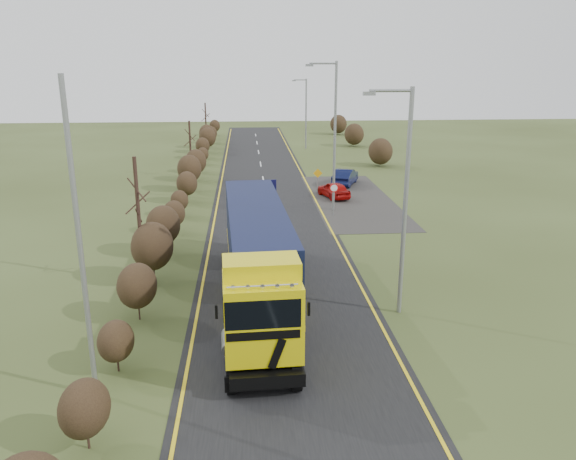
% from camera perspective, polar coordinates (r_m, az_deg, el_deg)
% --- Properties ---
extents(ground, '(160.00, 160.00, 0.00)m').
position_cam_1_polar(ground, '(23.61, -0.18, -8.59)').
color(ground, '#38431C').
rests_on(ground, ground).
extents(road, '(8.00, 120.00, 0.02)m').
position_cam_1_polar(road, '(32.91, -1.46, -1.14)').
color(road, black).
rests_on(road, ground).
extents(layby, '(6.00, 18.00, 0.02)m').
position_cam_1_polar(layby, '(43.26, 6.48, 3.12)').
color(layby, '#302D2A').
rests_on(layby, ground).
extents(lane_markings, '(7.52, 116.00, 0.01)m').
position_cam_1_polar(lane_markings, '(32.61, -1.43, -1.27)').
color(lane_markings, yellow).
rests_on(lane_markings, road).
extents(hedgerow, '(2.24, 102.04, 6.05)m').
position_cam_1_polar(hedgerow, '(30.71, -12.52, 0.28)').
color(hedgerow, black).
rests_on(hedgerow, ground).
extents(lorry, '(3.04, 14.88, 4.12)m').
position_cam_1_polar(lorry, '(23.73, -3.11, -2.39)').
color(lorry, black).
rests_on(lorry, ground).
extents(car_red_hatchback, '(2.41, 3.87, 1.23)m').
position_cam_1_polar(car_red_hatchback, '(43.60, 4.67, 4.09)').
color(car_red_hatchback, '#A00908').
rests_on(car_red_hatchback, ground).
extents(car_blue_sedan, '(2.96, 4.44, 1.38)m').
position_cam_1_polar(car_blue_sedan, '(48.30, 5.83, 5.39)').
color(car_blue_sedan, black).
rests_on(car_blue_sedan, ground).
extents(streetlight_near, '(1.96, 0.18, 9.22)m').
position_cam_1_polar(streetlight_near, '(22.63, 11.61, 3.58)').
color(streetlight_near, gray).
rests_on(streetlight_near, ground).
extents(streetlight_mid, '(2.15, 0.20, 10.17)m').
position_cam_1_polar(streetlight_mid, '(39.02, 4.58, 10.10)').
color(streetlight_mid, gray).
rests_on(streetlight_mid, ground).
extents(streetlight_far, '(1.76, 0.18, 8.23)m').
position_cam_1_polar(streetlight_far, '(68.44, 1.76, 12.01)').
color(streetlight_far, gray).
rests_on(streetlight_far, ground).
extents(left_pole, '(0.16, 0.16, 9.80)m').
position_cam_1_polar(left_pole, '(17.44, -20.37, -1.68)').
color(left_pole, gray).
rests_on(left_pole, ground).
extents(speed_sign, '(0.62, 0.10, 2.24)m').
position_cam_1_polar(speed_sign, '(38.22, 4.68, 3.74)').
color(speed_sign, gray).
rests_on(speed_sign, ground).
extents(warning_board, '(0.74, 0.11, 1.93)m').
position_cam_1_polar(warning_board, '(45.22, 3.03, 5.31)').
color(warning_board, gray).
rests_on(warning_board, ground).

